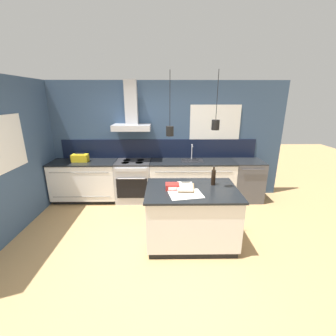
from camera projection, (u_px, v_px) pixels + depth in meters
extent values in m
plane|color=tan|center=(157.00, 245.00, 3.59)|extent=(16.00, 16.00, 0.00)
cube|color=#354C6B|center=(159.00, 141.00, 5.13)|extent=(5.60, 0.06, 2.60)
cube|color=black|center=(159.00, 149.00, 5.15)|extent=(4.42, 0.02, 0.43)
cube|color=white|center=(215.00, 127.00, 5.01)|extent=(1.12, 0.01, 0.96)
cube|color=black|center=(215.00, 127.00, 5.02)|extent=(1.04, 0.01, 0.88)
cube|color=#B5B5BA|center=(132.00, 127.00, 4.77)|extent=(0.80, 0.46, 0.12)
cube|color=#B5B5BA|center=(131.00, 102.00, 4.71)|extent=(0.26, 0.20, 0.90)
cylinder|color=black|center=(170.00, 99.00, 3.07)|extent=(0.01, 0.01, 0.74)
cylinder|color=black|center=(170.00, 131.00, 3.20)|extent=(0.11, 0.11, 0.14)
sphere|color=#F9D18C|center=(170.00, 131.00, 3.20)|extent=(0.06, 0.06, 0.06)
cylinder|color=black|center=(217.00, 95.00, 3.02)|extent=(0.01, 0.01, 0.65)
cylinder|color=black|center=(215.00, 125.00, 3.14)|extent=(0.11, 0.11, 0.14)
sphere|color=#F9D18C|center=(215.00, 125.00, 3.14)|extent=(0.06, 0.06, 0.06)
cube|color=#354C6B|center=(15.00, 155.00, 3.83)|extent=(0.06, 3.80, 2.60)
cube|color=white|center=(9.00, 143.00, 3.61)|extent=(0.01, 0.76, 0.88)
cube|color=black|center=(8.00, 143.00, 3.61)|extent=(0.01, 0.68, 0.80)
cube|color=black|center=(88.00, 197.00, 5.19)|extent=(1.36, 0.56, 0.09)
cube|color=white|center=(85.00, 180.00, 5.03)|extent=(1.40, 0.62, 0.79)
cube|color=gray|center=(79.00, 173.00, 4.65)|extent=(1.23, 0.01, 0.01)
cube|color=gray|center=(82.00, 197.00, 4.81)|extent=(1.23, 0.01, 0.01)
cube|color=black|center=(83.00, 162.00, 4.91)|extent=(1.42, 0.64, 0.03)
cube|color=black|center=(191.00, 196.00, 5.22)|extent=(1.79, 0.56, 0.09)
cube|color=white|center=(192.00, 179.00, 5.06)|extent=(1.85, 0.62, 0.79)
cube|color=gray|center=(194.00, 172.00, 4.68)|extent=(1.63, 0.01, 0.01)
cube|color=gray|center=(193.00, 196.00, 4.85)|extent=(1.63, 0.01, 0.01)
cube|color=black|center=(192.00, 162.00, 4.94)|extent=(1.87, 0.64, 0.03)
cube|color=#262628|center=(192.00, 161.00, 4.98)|extent=(0.48, 0.34, 0.01)
cylinder|color=#B5B5BA|center=(192.00, 152.00, 5.06)|extent=(0.02, 0.02, 0.33)
sphere|color=#B5B5BA|center=(192.00, 145.00, 5.01)|extent=(0.03, 0.03, 0.03)
cylinder|color=#B5B5BA|center=(192.00, 146.00, 4.96)|extent=(0.02, 0.12, 0.02)
cube|color=#B5B5BA|center=(134.00, 182.00, 5.06)|extent=(0.76, 0.62, 0.87)
cube|color=black|center=(132.00, 188.00, 4.77)|extent=(0.66, 0.02, 0.44)
cylinder|color=#B5B5BA|center=(131.00, 179.00, 4.68)|extent=(0.57, 0.02, 0.02)
cube|color=#B5B5BA|center=(131.00, 170.00, 4.64)|extent=(0.66, 0.02, 0.07)
cube|color=#2D2D30|center=(133.00, 162.00, 4.92)|extent=(0.76, 0.60, 0.04)
cylinder|color=black|center=(127.00, 160.00, 5.02)|extent=(0.17, 0.17, 0.00)
cylinder|color=black|center=(140.00, 160.00, 5.02)|extent=(0.17, 0.17, 0.00)
cylinder|color=black|center=(125.00, 163.00, 4.81)|extent=(0.17, 0.17, 0.00)
cylinder|color=black|center=(139.00, 163.00, 4.82)|extent=(0.17, 0.17, 0.00)
cube|color=#4C4C51|center=(247.00, 181.00, 5.09)|extent=(0.64, 0.62, 0.89)
cube|color=black|center=(249.00, 161.00, 4.95)|extent=(0.64, 0.62, 0.02)
cylinder|color=#4C4C51|center=(254.00, 169.00, 4.66)|extent=(0.48, 0.02, 0.02)
cube|color=black|center=(190.00, 238.00, 3.68)|extent=(1.30, 0.90, 0.09)
cube|color=white|center=(191.00, 214.00, 3.55)|extent=(1.36, 0.94, 0.79)
cube|color=black|center=(192.00, 190.00, 3.43)|extent=(1.41, 0.99, 0.03)
cylinder|color=black|center=(213.00, 177.00, 3.56)|extent=(0.07, 0.07, 0.25)
cylinder|color=black|center=(214.00, 168.00, 3.52)|extent=(0.03, 0.03, 0.06)
cylinder|color=#262628|center=(214.00, 166.00, 3.51)|extent=(0.03, 0.03, 0.01)
cube|color=olive|center=(186.00, 188.00, 3.43)|extent=(0.27, 0.35, 0.03)
cube|color=beige|center=(185.00, 186.00, 3.41)|extent=(0.25, 0.35, 0.03)
cube|color=red|center=(172.00, 186.00, 3.41)|extent=(0.20, 0.16, 0.09)
cube|color=white|center=(173.00, 189.00, 3.33)|extent=(0.12, 0.01, 0.04)
cube|color=silver|center=(186.00, 194.00, 3.23)|extent=(0.52, 0.42, 0.01)
cube|color=gold|center=(80.00, 158.00, 4.88)|extent=(0.34, 0.18, 0.16)
cylinder|color=black|center=(80.00, 154.00, 4.85)|extent=(0.20, 0.02, 0.02)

